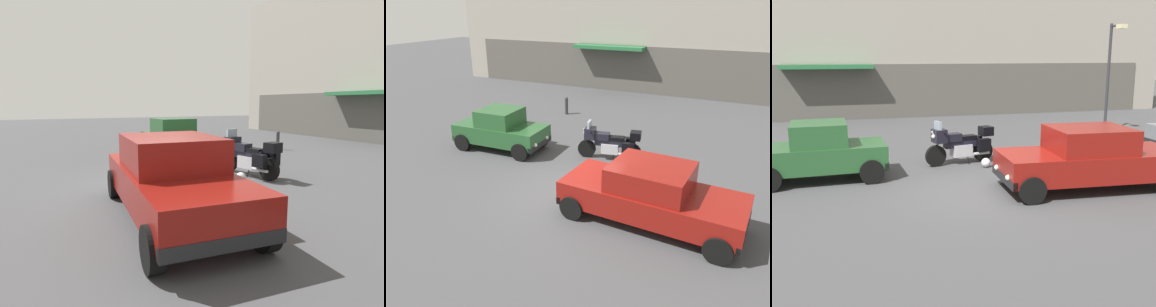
% 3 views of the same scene
% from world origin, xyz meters
% --- Properties ---
extents(ground_plane, '(80.00, 80.00, 0.00)m').
position_xyz_m(ground_plane, '(0.00, 0.00, 0.00)').
color(ground_plane, '#424244').
extents(building_facade_rear, '(30.32, 3.40, 9.82)m').
position_xyz_m(building_facade_rear, '(-0.01, 14.71, 4.86)').
color(building_facade_rear, gray).
rests_on(building_facade_rear, ground).
extents(motorcycle, '(2.24, 0.99, 1.36)m').
position_xyz_m(motorcycle, '(0.07, 2.94, 0.62)').
color(motorcycle, black).
rests_on(motorcycle, ground).
extents(helmet, '(0.28, 0.28, 0.28)m').
position_xyz_m(helmet, '(0.64, 2.27, 0.14)').
color(helmet, silver).
rests_on(helmet, ground).
extents(car_sedan_far, '(4.66, 2.18, 1.56)m').
position_xyz_m(car_sedan_far, '(2.44, -0.46, 0.78)').
color(car_sedan_far, maroon).
rests_on(car_sedan_far, ground).
extents(car_compact_side, '(3.53, 1.83, 1.56)m').
position_xyz_m(car_compact_side, '(-4.03, 2.12, 0.77)').
color(car_compact_side, '#235128').
rests_on(car_compact_side, ground).
extents(bollard_curbside, '(0.16, 0.16, 0.88)m').
position_xyz_m(bollard_curbside, '(-3.99, 7.38, 0.47)').
color(bollard_curbside, '#333338').
rests_on(bollard_curbside, ground).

